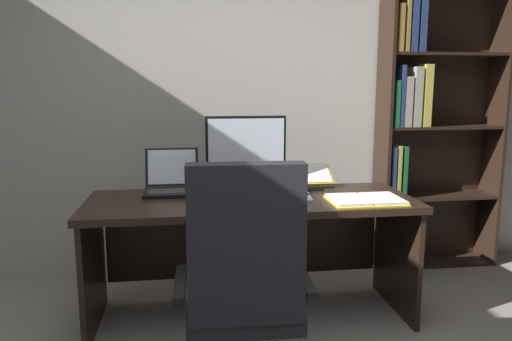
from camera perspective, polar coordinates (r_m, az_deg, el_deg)
The scene contains 12 objects.
wall_back at distance 3.69m, azimuth -3.95°, elevation 9.81°, with size 5.62×0.12×2.76m, color #B2ADA3.
desk at distance 2.97m, azimuth -0.78°, elevation -6.57°, with size 1.89×0.70×0.73m.
bookshelf at distance 3.91m, azimuth 19.03°, elevation 4.58°, with size 0.92×0.28×2.15m.
office_chair at distance 2.21m, azimuth -1.36°, elevation -14.94°, with size 0.62×0.60×1.08m.
monitor at distance 3.02m, azimuth -1.16°, elevation 2.07°, with size 0.50×0.16×0.46m.
laptop at distance 3.05m, azimuth -9.77°, elevation -1.50°, with size 0.33×0.34×0.26m.
keyboard at distance 2.73m, azimuth -0.29°, elevation -3.60°, with size 0.42×0.15×0.02m, color black.
computer_mouse at distance 2.71m, azimuth -6.61°, elevation -3.61°, with size 0.06×0.10×0.04m, color black.
reading_stand_with_book at distance 3.17m, azimuth 6.05°, elevation -0.67°, with size 0.32×0.25×0.14m.
open_binder at distance 2.83m, azimuth 12.63°, elevation -3.34°, with size 0.41×0.30×0.02m.
notepad at distance 2.88m, azimuth 4.91°, elevation -3.04°, with size 0.15×0.21×0.01m, color white.
pen at distance 2.89m, azimuth 5.30°, elevation -2.86°, with size 0.01×0.01×0.14m, color navy.
Camera 1 is at (-0.26, -1.60, 1.39)m, focal length 34.37 mm.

